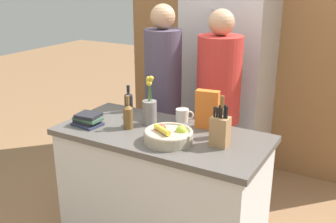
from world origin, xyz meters
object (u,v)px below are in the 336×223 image
fruit_bowl (168,135)px  person_in_blue (218,105)px  book_stack (88,120)px  bottle_vinegar (221,121)px  knife_block (220,131)px  bottle_wine (128,116)px  person_at_sink (163,94)px  cereal_box (207,110)px  coffee_mug (183,115)px  bottle_oil (129,101)px  flower_vase (150,109)px  refrigerator (228,77)px

fruit_bowl → person_in_blue: size_ratio=0.19×
book_stack → bottle_vinegar: bottle_vinegar is taller
knife_block → bottle_wine: knife_block is taller
bottle_wine → person_at_sink: size_ratio=0.14×
cereal_box → person_at_sink: size_ratio=0.16×
coffee_mug → fruit_bowl: bearing=-76.1°
cereal_box → knife_block: bearing=-50.4°
bottle_vinegar → bottle_wine: size_ratio=1.19×
knife_block → coffee_mug: 0.46m
coffee_mug → bottle_oil: size_ratio=0.59×
cereal_box → book_stack: size_ratio=1.29×
bottle_vinegar → flower_vase: bearing=-176.3°
fruit_bowl → coffee_mug: size_ratio=2.51×
person_in_blue → bottle_oil: bearing=-168.8°
flower_vase → person_at_sink: person_at_sink is taller
knife_block → person_in_blue: size_ratio=0.16×
fruit_bowl → person_in_blue: (0.02, 0.74, -0.01)m
refrigerator → cereal_box: size_ratio=7.45×
refrigerator → person_in_blue: bearing=-74.8°
book_stack → person_at_sink: person_at_sink is taller
flower_vase → person_in_blue: 0.61m
person_at_sink → bottle_vinegar: bearing=-19.3°
refrigerator → person_in_blue: refrigerator is taller
coffee_mug → book_stack: size_ratio=0.60×
bottle_vinegar → cereal_box: bearing=146.4°
cereal_box → bottle_wine: 0.53m
book_stack → person_in_blue: person_in_blue is taller
refrigerator → cereal_box: 1.10m
bottle_wine → person_in_blue: (0.36, 0.68, -0.06)m
bottle_oil → flower_vase: bearing=-27.4°
bottle_wine → person_at_sink: person_at_sink is taller
bottle_oil → bottle_vinegar: bearing=-8.0°
knife_block → bottle_wine: size_ratio=1.16×
flower_vase → bottle_wine: bearing=-120.8°
refrigerator → coffee_mug: (0.08, -1.04, -0.04)m
refrigerator → bottle_vinegar: (0.41, -1.16, 0.02)m
flower_vase → bottle_wine: size_ratio=1.51×
fruit_bowl → book_stack: 0.62m
bottle_oil → person_in_blue: 0.69m
refrigerator → coffee_mug: 1.05m
flower_vase → bottle_oil: size_ratio=1.69×
person_at_sink → bottle_wine: bearing=-65.5°
bottle_oil → bottle_wine: size_ratio=0.89×
knife_block → flower_vase: 0.57m
bottle_wine → person_in_blue: 0.77m
refrigerator → coffee_mug: bearing=-85.9°
coffee_mug → refrigerator: bearing=94.1°
coffee_mug → person_at_sink: person_at_sink is taller
knife_block → bottle_wine: (-0.65, -0.04, -0.01)m
coffee_mug → bottle_wine: 0.39m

